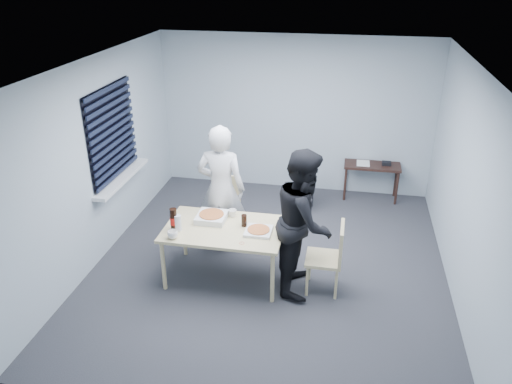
% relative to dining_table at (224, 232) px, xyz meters
% --- Properties ---
extents(room, '(5.00, 5.00, 5.00)m').
position_rel_dining_table_xyz_m(room, '(-1.69, 0.78, 0.80)').
color(room, '#2A2B2F').
rests_on(room, ground).
extents(dining_table, '(1.44, 0.91, 0.70)m').
position_rel_dining_table_xyz_m(dining_table, '(0.00, 0.00, 0.00)').
color(dining_table, '#D3C68A').
rests_on(dining_table, ground).
extents(chair_far, '(0.42, 0.42, 0.89)m').
position_rel_dining_table_xyz_m(chair_far, '(-0.26, 1.04, -0.13)').
color(chair_far, '#D3C68A').
rests_on(chair_far, ground).
extents(chair_right, '(0.42, 0.42, 0.89)m').
position_rel_dining_table_xyz_m(chair_right, '(1.30, -0.04, -0.13)').
color(chair_right, '#D3C68A').
rests_on(chair_right, ground).
extents(person_white, '(0.65, 0.42, 1.77)m').
position_rel_dining_table_xyz_m(person_white, '(-0.21, 0.68, 0.24)').
color(person_white, silver).
rests_on(person_white, ground).
extents(person_black, '(0.47, 0.86, 1.77)m').
position_rel_dining_table_xyz_m(person_black, '(0.96, 0.01, 0.24)').
color(person_black, black).
rests_on(person_black, ground).
extents(side_table, '(0.91, 0.40, 0.60)m').
position_rel_dining_table_xyz_m(side_table, '(1.82, 2.66, -0.12)').
color(side_table, '#341E19').
rests_on(side_table, ground).
extents(stool, '(0.33, 0.33, 0.46)m').
position_rel_dining_table_xyz_m(stool, '(0.78, 2.02, -0.29)').
color(stool, black).
rests_on(stool, ground).
extents(backpack, '(0.27, 0.20, 0.38)m').
position_rel_dining_table_xyz_m(backpack, '(0.78, 2.01, 0.00)').
color(backpack, slate).
rests_on(backpack, stool).
extents(pizza_box_a, '(0.36, 0.36, 0.09)m').
position_rel_dining_table_xyz_m(pizza_box_a, '(-0.20, 0.16, 0.10)').
color(pizza_box_a, white).
rests_on(pizza_box_a, dining_table).
extents(pizza_box_b, '(0.31, 0.31, 0.04)m').
position_rel_dining_table_xyz_m(pizza_box_b, '(0.43, -0.03, 0.08)').
color(pizza_box_b, white).
rests_on(pizza_box_b, dining_table).
extents(mug_a, '(0.17, 0.17, 0.10)m').
position_rel_dining_table_xyz_m(mug_a, '(-0.53, -0.36, 0.11)').
color(mug_a, white).
rests_on(mug_a, dining_table).
extents(mug_b, '(0.10, 0.10, 0.09)m').
position_rel_dining_table_xyz_m(mug_b, '(0.03, 0.30, 0.11)').
color(mug_b, white).
rests_on(mug_b, dining_table).
extents(cola_glass, '(0.07, 0.07, 0.15)m').
position_rel_dining_table_xyz_m(cola_glass, '(0.23, 0.09, 0.14)').
color(cola_glass, black).
rests_on(cola_glass, dining_table).
extents(soda_bottle, '(0.09, 0.09, 0.28)m').
position_rel_dining_table_xyz_m(soda_bottle, '(-0.58, -0.16, 0.20)').
color(soda_bottle, black).
rests_on(soda_bottle, dining_table).
extents(plastic_cups, '(0.11, 0.11, 0.20)m').
position_rel_dining_table_xyz_m(plastic_cups, '(-0.53, -0.16, 0.16)').
color(plastic_cups, silver).
rests_on(plastic_cups, dining_table).
extents(rubber_band, '(0.08, 0.08, 0.00)m').
position_rel_dining_table_xyz_m(rubber_band, '(0.29, -0.31, 0.06)').
color(rubber_band, red).
rests_on(rubber_band, dining_table).
extents(papers, '(0.30, 0.34, 0.00)m').
position_rel_dining_table_xyz_m(papers, '(1.67, 2.68, -0.04)').
color(papers, white).
rests_on(papers, side_table).
extents(black_box, '(0.15, 0.12, 0.06)m').
position_rel_dining_table_xyz_m(black_box, '(2.04, 2.68, -0.01)').
color(black_box, black).
rests_on(black_box, side_table).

